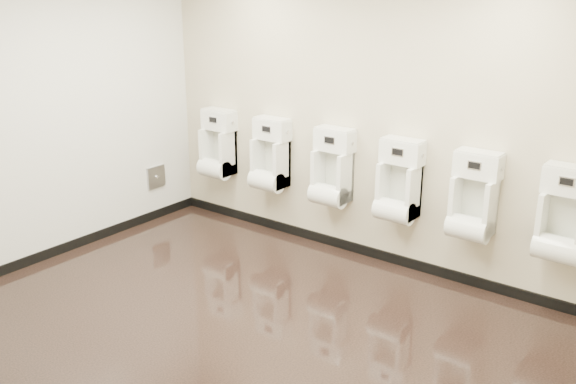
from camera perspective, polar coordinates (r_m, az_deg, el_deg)
name	(u,v)px	position (r m, az deg, el deg)	size (l,w,h in m)	color
ground	(254,325)	(5.32, -3.01, -11.69)	(5.00, 3.50, 0.00)	black
back_wall	(371,119)	(6.17, 7.37, 6.43)	(5.00, 0.02, 2.80)	#C0B699
front_wall	(40,228)	(3.69, -21.19, -2.98)	(5.00, 0.02, 2.80)	#C0B699
left_wall	(54,117)	(6.64, -20.06, 6.31)	(0.02, 3.50, 2.80)	#C0B699
tile_overlay_left	(55,117)	(6.63, -20.03, 6.31)	(0.01, 3.50, 2.80)	white
skirting_back	(365,250)	(6.57, 6.84, -5.17)	(5.00, 0.02, 0.10)	black
skirting_left	(70,246)	(7.01, -18.80, -4.52)	(0.02, 3.50, 0.10)	black
access_panel	(156,177)	(7.53, -11.65, 1.33)	(0.04, 0.25, 0.25)	#9E9EA3
urinal_0	(217,149)	(7.30, -6.29, 3.82)	(0.41, 0.31, 0.76)	silver
urinal_1	(270,160)	(6.82, -1.62, 2.87)	(0.41, 0.31, 0.76)	silver
urinal_2	(332,173)	(6.37, 3.91, 1.70)	(0.41, 0.31, 0.76)	silver
urinal_3	(398,187)	(6.02, 9.79, 0.45)	(0.41, 0.31, 0.76)	silver
urinal_4	(473,203)	(5.74, 16.13, -0.90)	(0.41, 0.31, 0.76)	silver
urinal_5	(563,221)	(5.54, 23.23, -2.41)	(0.41, 0.31, 0.76)	silver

